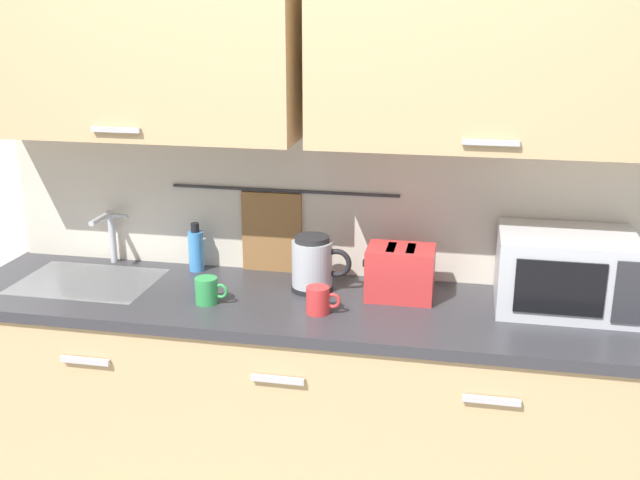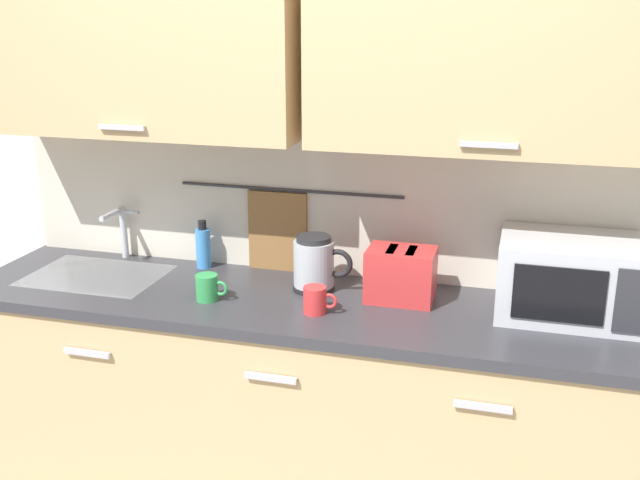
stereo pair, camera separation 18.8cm
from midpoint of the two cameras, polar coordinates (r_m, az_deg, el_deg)
The scene contains 9 objects.
counter_unit at distance 2.91m, azimuth 0.09°, elevation -12.62°, with size 2.53×0.64×0.90m.
back_wall_assembly at distance 2.77m, azimuth 1.62°, elevation 9.29°, with size 3.70×0.41×2.50m.
sink_faucet at distance 3.17m, azimuth -13.31°, elevation 1.03°, with size 0.09×0.17×0.22m.
microwave at distance 2.69m, azimuth 20.29°, elevation -2.74°, with size 0.46×0.35×0.27m.
electric_kettle at distance 2.76m, azimuth 1.56°, elevation -1.86°, with size 0.23×0.16×0.21m.
dish_soap_bottle at distance 3.03m, azimuth -7.13°, elevation -0.55°, with size 0.06×0.06×0.20m.
mug_near_sink at distance 2.70m, azimuth -6.59°, elevation -3.64°, with size 0.12×0.08×0.09m.
toaster at distance 2.70m, azimuth 8.16°, elevation -2.64°, with size 0.26×0.17×0.19m.
mug_by_kettle at distance 2.57m, azimuth 1.76°, elevation -4.62°, with size 0.12×0.08×0.09m.
Camera 2 is at (0.76, -2.10, 1.92)m, focal length 42.03 mm.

